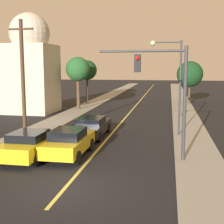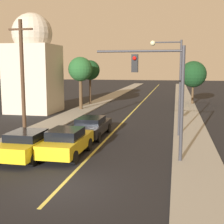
# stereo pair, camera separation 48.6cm
# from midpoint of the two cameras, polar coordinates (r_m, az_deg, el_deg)

# --- Properties ---
(ground_plane) EXTENTS (200.00, 200.00, 0.00)m
(ground_plane) POSITION_cam_midpoint_polar(r_m,az_deg,el_deg) (13.23, -9.66, -13.58)
(ground_plane) COLOR black
(road_surface) EXTENTS (8.91, 80.00, 0.01)m
(road_surface) POSITION_cam_midpoint_polar(r_m,az_deg,el_deg) (47.95, 5.19, 2.47)
(road_surface) COLOR black
(road_surface) RESTS_ON ground
(sidewalk_left) EXTENTS (2.50, 80.00, 0.12)m
(sidewalk_left) POSITION_cam_midpoint_polar(r_m,az_deg,el_deg) (48.79, -1.50, 2.67)
(sidewalk_left) COLOR gray
(sidewalk_left) RESTS_ON ground
(sidewalk_right) EXTENTS (2.50, 80.00, 0.12)m
(sidewalk_right) POSITION_cam_midpoint_polar(r_m,az_deg,el_deg) (47.77, 12.03, 2.36)
(sidewalk_right) COLOR gray
(sidewalk_right) RESTS_ON ground
(car_near_lane_front) EXTENTS (1.98, 4.42, 1.55)m
(car_near_lane_front) POSITION_cam_midpoint_polar(r_m,az_deg,el_deg) (17.28, -8.70, -5.47)
(car_near_lane_front) COLOR gold
(car_near_lane_front) RESTS_ON ground
(car_near_lane_second) EXTENTS (2.03, 4.98, 1.39)m
(car_near_lane_second) POSITION_cam_midpoint_polar(r_m,az_deg,el_deg) (22.03, -4.41, -2.60)
(car_near_lane_second) COLOR black
(car_near_lane_second) RESTS_ON ground
(car_outer_lane_front) EXTENTS (2.04, 4.49, 1.48)m
(car_outer_lane_front) POSITION_cam_midpoint_polar(r_m,az_deg,el_deg) (17.44, -15.54, -5.66)
(car_outer_lane_front) COLOR gold
(car_outer_lane_front) RESTS_ON ground
(traffic_signal_mast) EXTENTS (4.46, 0.42, 5.80)m
(traffic_signal_mast) POSITION_cam_midpoint_polar(r_m,az_deg,el_deg) (15.96, 8.69, 5.16)
(traffic_signal_mast) COLOR #333338
(traffic_signal_mast) RESTS_ON ground
(streetlamp_right) EXTENTS (2.16, 0.36, 6.56)m
(streetlamp_right) POSITION_cam_midpoint_polar(r_m,az_deg,el_deg) (21.91, 10.35, 6.90)
(streetlamp_right) COLOR #333338
(streetlamp_right) RESTS_ON ground
(utility_pole_left) EXTENTS (1.60, 0.24, 7.68)m
(utility_pole_left) POSITION_cam_midpoint_polar(r_m,az_deg,el_deg) (20.67, -16.63, 5.81)
(utility_pole_left) COLOR #422D1E
(utility_pole_left) RESTS_ON ground
(tree_left_near) EXTENTS (2.47, 2.47, 5.54)m
(tree_left_near) POSITION_cam_midpoint_polar(r_m,az_deg,el_deg) (39.63, -4.94, 7.59)
(tree_left_near) COLOR #3D2B1C
(tree_left_near) RESTS_ON ground
(tree_left_far) EXTENTS (2.69, 2.69, 5.82)m
(tree_left_far) POSITION_cam_midpoint_polar(r_m,az_deg,el_deg) (35.17, -6.66, 7.69)
(tree_left_far) COLOR #4C3823
(tree_left_far) RESTS_ON ground
(tree_right_near) EXTENTS (3.34, 3.34, 5.45)m
(tree_right_near) POSITION_cam_midpoint_polar(r_m,az_deg,el_deg) (41.41, 13.73, 6.73)
(tree_right_near) COLOR #4C3823
(tree_right_near) RESTS_ON ground
(domed_building_left) EXTENTS (4.91, 4.91, 10.42)m
(domed_building_left) POSITION_cam_midpoint_polar(r_m,az_deg,el_deg) (34.47, -15.04, 8.23)
(domed_building_left) COLOR #BCB29E
(domed_building_left) RESTS_ON ground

